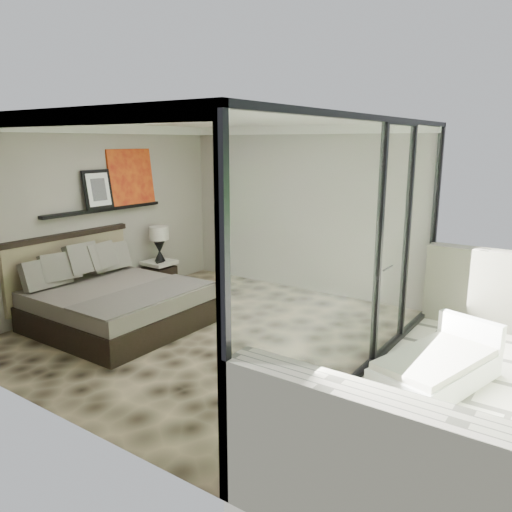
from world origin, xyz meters
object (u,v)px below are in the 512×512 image
Objects in this scene: bed at (112,302)px; lounger at (438,367)px; table_lamp at (159,239)px; nightstand at (160,276)px.

bed is 1.29× the size of lounger.
bed is at bearing -67.03° from table_lamp.
nightstand is 0.29× the size of lounger.
bed reaches higher than table_lamp.
nightstand is 0.67m from table_lamp.
table_lamp reaches higher than nightstand.
lounger is at bearing -8.74° from table_lamp.
lounger reaches higher than nightstand.
nightstand is 0.79× the size of table_lamp.
bed is at bearing -153.72° from lounger.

